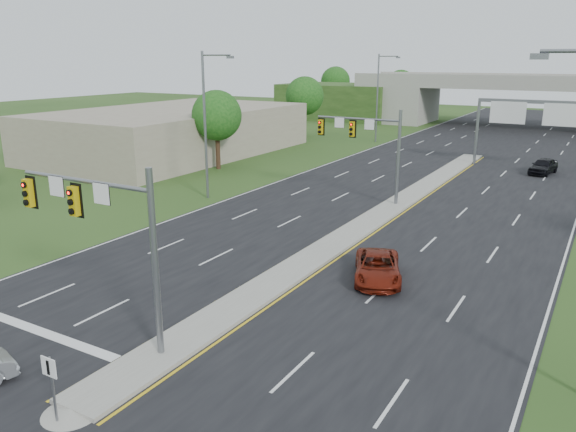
# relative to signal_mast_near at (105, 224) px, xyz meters

# --- Properties ---
(ground) EXTENTS (240.00, 240.00, 0.00)m
(ground) POSITION_rel_signal_mast_near_xyz_m (2.26, 0.07, -4.73)
(ground) COLOR #254217
(ground) RESTS_ON ground
(road) EXTENTS (24.00, 160.00, 0.02)m
(road) POSITION_rel_signal_mast_near_xyz_m (2.26, 35.07, -4.72)
(road) COLOR black
(road) RESTS_ON ground
(median) EXTENTS (2.00, 54.00, 0.16)m
(median) POSITION_rel_signal_mast_near_xyz_m (2.26, 23.07, -4.63)
(median) COLOR gray
(median) RESTS_ON road
(median_nose) EXTENTS (2.00, 2.00, 0.16)m
(median_nose) POSITION_rel_signal_mast_near_xyz_m (2.26, -3.93, -4.63)
(median_nose) COLOR gray
(median_nose) RESTS_ON road
(lane_markings) EXTENTS (23.72, 160.00, 0.01)m
(lane_markings) POSITION_rel_signal_mast_near_xyz_m (1.66, 28.99, -4.70)
(lane_markings) COLOR gold
(lane_markings) RESTS_ON road
(signal_mast_near) EXTENTS (6.62, 0.60, 7.00)m
(signal_mast_near) POSITION_rel_signal_mast_near_xyz_m (0.00, 0.00, 0.00)
(signal_mast_near) COLOR slate
(signal_mast_near) RESTS_ON ground
(signal_mast_far) EXTENTS (6.62, 0.60, 7.00)m
(signal_mast_far) POSITION_rel_signal_mast_near_xyz_m (0.00, 25.00, 0.00)
(signal_mast_far) COLOR slate
(signal_mast_far) RESTS_ON ground
(keep_right_sign) EXTENTS (0.60, 0.13, 2.20)m
(keep_right_sign) POSITION_rel_signal_mast_near_xyz_m (2.26, -4.45, -3.21)
(keep_right_sign) COLOR slate
(keep_right_sign) RESTS_ON ground
(sign_gantry) EXTENTS (11.58, 0.44, 6.67)m
(sign_gantry) POSITION_rel_signal_mast_near_xyz_m (8.95, 44.99, 0.51)
(sign_gantry) COLOR slate
(sign_gantry) RESTS_ON ground
(overpass) EXTENTS (80.00, 14.00, 8.10)m
(overpass) POSITION_rel_signal_mast_near_xyz_m (2.26, 80.07, -1.17)
(overpass) COLOR gray
(overpass) RESTS_ON ground
(lightpole_l_mid) EXTENTS (2.85, 0.25, 11.00)m
(lightpole_l_mid) POSITION_rel_signal_mast_near_xyz_m (-11.03, 20.07, 1.38)
(lightpole_l_mid) COLOR slate
(lightpole_l_mid) RESTS_ON ground
(lightpole_l_far) EXTENTS (2.85, 0.25, 11.00)m
(lightpole_l_far) POSITION_rel_signal_mast_near_xyz_m (-11.03, 55.07, 1.38)
(lightpole_l_far) COLOR slate
(lightpole_l_far) RESTS_ON ground
(tree_l_near) EXTENTS (4.80, 4.80, 7.60)m
(tree_l_near) POSITION_rel_signal_mast_near_xyz_m (-17.74, 30.07, 0.45)
(tree_l_near) COLOR #382316
(tree_l_near) RESTS_ON ground
(tree_l_mid) EXTENTS (5.20, 5.20, 8.12)m
(tree_l_mid) POSITION_rel_signal_mast_near_xyz_m (-21.74, 55.07, 0.78)
(tree_l_mid) COLOR #382316
(tree_l_mid) RESTS_ON ground
(tree_back_a) EXTENTS (6.00, 6.00, 8.85)m
(tree_back_a) POSITION_rel_signal_mast_near_xyz_m (-35.74, 94.07, 1.11)
(tree_back_a) COLOR #382316
(tree_back_a) RESTS_ON ground
(tree_back_b) EXTENTS (5.60, 5.60, 8.32)m
(tree_back_b) POSITION_rel_signal_mast_near_xyz_m (-21.74, 94.07, 0.78)
(tree_back_b) COLOR #382316
(tree_back_b) RESTS_ON ground
(commercial_building) EXTENTS (18.00, 30.00, 5.00)m
(commercial_building) POSITION_rel_signal_mast_near_xyz_m (-27.74, 35.07, -2.23)
(commercial_building) COLOR gray
(commercial_building) RESTS_ON ground
(car_far_a) EXTENTS (3.78, 5.14, 1.30)m
(car_far_a) POSITION_rel_signal_mast_near_xyz_m (6.37, 10.91, -4.06)
(car_far_a) COLOR #67170A
(car_far_a) RESTS_ON road
(car_far_c) EXTENTS (2.48, 4.58, 1.48)m
(car_far_c) POSITION_rel_signal_mast_near_xyz_m (10.14, 43.34, -3.97)
(car_far_c) COLOR black
(car_far_c) RESTS_ON road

